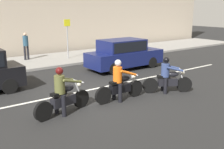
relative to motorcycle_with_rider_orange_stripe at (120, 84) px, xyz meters
name	(u,v)px	position (x,y,z in m)	size (l,w,h in m)	color
ground_plane	(97,96)	(-0.47, 0.90, -0.65)	(80.00, 80.00, 0.00)	black
sidewalk_slab	(28,63)	(-0.47, 8.90, -0.58)	(40.00, 4.40, 0.14)	gray
lane_marking_stripe	(90,90)	(-0.24, 1.80, -0.64)	(18.00, 0.14, 0.01)	silver
motorcycle_with_rider_orange_stripe	(120,84)	(0.00, 0.00, 0.00)	(2.20, 0.70, 1.60)	black
motorcycle_with_rider_denim_blue	(167,78)	(2.19, -0.41, -0.03)	(1.88, 1.18, 1.52)	black
motorcycle_with_rider_olive	(63,95)	(-2.36, 0.04, 0.01)	(2.21, 0.79, 1.62)	black
parked_sedan_navy	(124,54)	(3.54, 4.18, 0.23)	(4.56, 1.82, 1.72)	#11194C
street_sign_post	(67,35)	(2.13, 8.44, 1.08)	(0.44, 0.08, 2.63)	gray
pedestrian_bystander	(26,44)	(-0.33, 9.57, 0.53)	(0.34, 0.34, 1.78)	black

